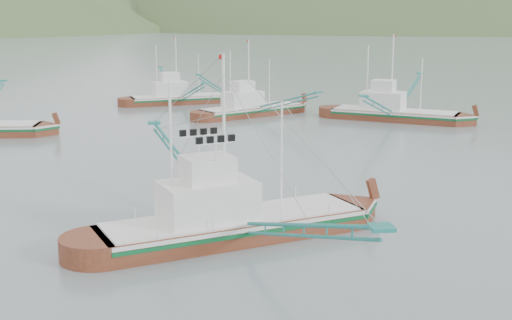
{
  "coord_description": "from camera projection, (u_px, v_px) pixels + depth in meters",
  "views": [
    {
      "loc": [
        -5.53,
        -38.64,
        12.96
      ],
      "look_at": [
        0.0,
        6.0,
        3.2
      ],
      "focal_mm": 50.0,
      "sensor_mm": 36.0,
      "label": 1
    }
  ],
  "objects": [
    {
      "name": "bg_boat_extra",
      "position": [
        179.0,
        91.0,
        95.89
      ],
      "size": [
        13.77,
        23.76,
        9.76
      ],
      "rotation": [
        0.0,
        0.0,
        0.23
      ],
      "color": "#5D2713",
      "rests_on": "ground"
    },
    {
      "name": "bg_boat_far",
      "position": [
        251.0,
        99.0,
        85.39
      ],
      "size": [
        15.53,
        22.35,
        9.76
      ],
      "rotation": [
        0.0,
        0.0,
        0.51
      ],
      "color": "#5D2713",
      "rests_on": "ground"
    },
    {
      "name": "ridge_distant",
      "position": [
        210.0,
        22.0,
        587.61
      ],
      "size": [
        960.0,
        400.0,
        240.0
      ],
      "primitive_type": "ellipsoid",
      "color": "slate",
      "rests_on": "ground"
    },
    {
      "name": "bg_boat_right",
      "position": [
        394.0,
        101.0,
        81.72
      ],
      "size": [
        17.88,
        23.91,
        10.59
      ],
      "rotation": [
        0.0,
        0.0,
        -0.55
      ],
      "color": "#5D2713",
      "rests_on": "ground"
    },
    {
      "name": "ground",
      "position": [
        269.0,
        236.0,
        40.89
      ],
      "size": [
        1200.0,
        1200.0,
        0.0
      ],
      "primitive_type": "plane",
      "color": "slate",
      "rests_on": "ground"
    },
    {
      "name": "main_boat",
      "position": [
        231.0,
        201.0,
        40.05
      ],
      "size": [
        15.89,
        27.03,
        11.29
      ],
      "rotation": [
        0.0,
        0.0,
        0.33
      ],
      "color": "#5D2713",
      "rests_on": "ground"
    }
  ]
}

